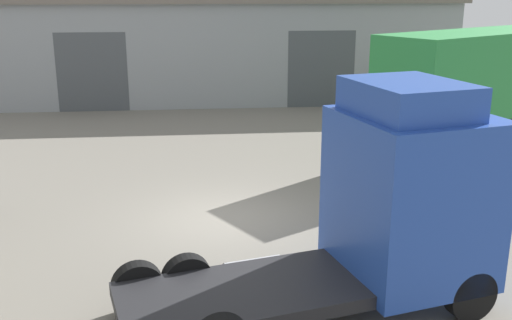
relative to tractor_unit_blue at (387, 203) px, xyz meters
The scene contains 5 objects.
ground_plane 5.39m from the tractor_unit_blue, 122.58° to the left, with size 60.00×60.00×0.00m, color slate.
warehouse_building 23.39m from the tractor_unit_blue, 96.67° to the left, with size 24.70×10.46×5.07m.
tractor_unit_blue is the anchor object (origin of this frame).
container_trailer_green 12.34m from the tractor_unit_blue, 55.90° to the left, with size 9.62×7.12×4.16m.
traffic_cone 8.46m from the tractor_unit_blue, 78.00° to the left, with size 0.40×0.40×0.55m.
Camera 1 is at (-0.60, -13.96, 5.62)m, focal length 42.00 mm.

